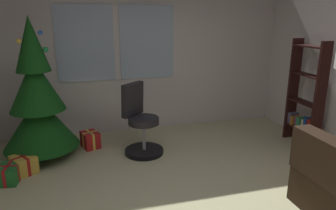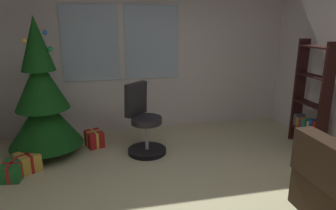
{
  "view_description": "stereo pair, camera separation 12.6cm",
  "coord_description": "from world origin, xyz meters",
  "px_view_note": "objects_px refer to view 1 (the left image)",
  "views": [
    {
      "loc": [
        -0.91,
        -2.46,
        1.94
      ],
      "look_at": [
        -0.08,
        0.6,
        1.03
      ],
      "focal_mm": 33.38,
      "sensor_mm": 36.0,
      "label": 1
    },
    {
      "loc": [
        -0.79,
        -2.49,
        1.94
      ],
      "look_at": [
        -0.08,
        0.6,
        1.03
      ],
      "focal_mm": 33.38,
      "sensor_mm": 36.0,
      "label": 2
    }
  ],
  "objects_px": {
    "gift_box_red": "(90,140)",
    "office_chair": "(141,126)",
    "holiday_tree": "(38,102)",
    "gift_box_green": "(9,174)",
    "gift_box_gold": "(24,165)",
    "bookshelf": "(305,100)"
  },
  "relations": [
    {
      "from": "gift_box_red",
      "to": "office_chair",
      "type": "height_order",
      "value": "office_chair"
    },
    {
      "from": "holiday_tree",
      "to": "gift_box_green",
      "type": "relative_size",
      "value": 7.62
    },
    {
      "from": "gift_box_red",
      "to": "office_chair",
      "type": "xyz_separation_m",
      "value": [
        0.71,
        -0.38,
        0.29
      ]
    },
    {
      "from": "office_chair",
      "to": "gift_box_gold",
      "type": "bearing_deg",
      "value": -171.86
    },
    {
      "from": "gift_box_gold",
      "to": "gift_box_red",
      "type": "bearing_deg",
      "value": 35.71
    },
    {
      "from": "holiday_tree",
      "to": "gift_box_red",
      "type": "distance_m",
      "value": 0.96
    },
    {
      "from": "holiday_tree",
      "to": "office_chair",
      "type": "height_order",
      "value": "holiday_tree"
    },
    {
      "from": "gift_box_gold",
      "to": "office_chair",
      "type": "distance_m",
      "value": 1.6
    },
    {
      "from": "holiday_tree",
      "to": "gift_box_green",
      "type": "height_order",
      "value": "holiday_tree"
    },
    {
      "from": "bookshelf",
      "to": "gift_box_green",
      "type": "bearing_deg",
      "value": -178.57
    },
    {
      "from": "gift_box_red",
      "to": "gift_box_green",
      "type": "xyz_separation_m",
      "value": [
        -0.98,
        -0.82,
        -0.01
      ]
    },
    {
      "from": "office_chair",
      "to": "bookshelf",
      "type": "distance_m",
      "value": 2.51
    },
    {
      "from": "gift_box_gold",
      "to": "office_chair",
      "type": "relative_size",
      "value": 0.38
    },
    {
      "from": "holiday_tree",
      "to": "gift_box_green",
      "type": "xyz_separation_m",
      "value": [
        -0.32,
        -0.66,
        -0.7
      ]
    },
    {
      "from": "gift_box_green",
      "to": "office_chair",
      "type": "xyz_separation_m",
      "value": [
        1.7,
        0.43,
        0.3
      ]
    },
    {
      "from": "holiday_tree",
      "to": "gift_box_red",
      "type": "bearing_deg",
      "value": 13.27
    },
    {
      "from": "gift_box_red",
      "to": "gift_box_gold",
      "type": "height_order",
      "value": "gift_box_red"
    },
    {
      "from": "gift_box_gold",
      "to": "holiday_tree",
      "type": "bearing_deg",
      "value": 67.7
    },
    {
      "from": "gift_box_gold",
      "to": "bookshelf",
      "type": "xyz_separation_m",
      "value": [
        4.02,
        -0.11,
        0.59
      ]
    },
    {
      "from": "gift_box_red",
      "to": "bookshelf",
      "type": "distance_m",
      "value": 3.31
    },
    {
      "from": "gift_box_green",
      "to": "gift_box_gold",
      "type": "xyz_separation_m",
      "value": [
        0.14,
        0.21,
        0.01
      ]
    },
    {
      "from": "office_chair",
      "to": "bookshelf",
      "type": "height_order",
      "value": "bookshelf"
    }
  ]
}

